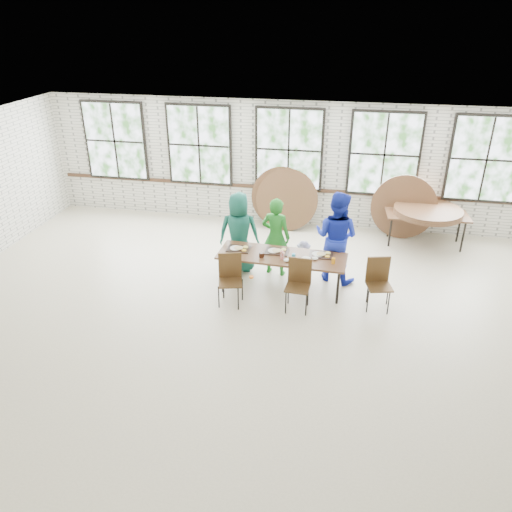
{
  "coord_description": "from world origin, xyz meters",
  "views": [
    {
      "loc": [
        1.48,
        -7.14,
        4.91
      ],
      "look_at": [
        0.0,
        0.4,
        1.05
      ],
      "focal_mm": 35.0,
      "sensor_mm": 36.0,
      "label": 1
    }
  ],
  "objects_px": {
    "chair_near_left": "(230,275)",
    "chair_near_right": "(299,280)",
    "dining_table": "(282,258)",
    "storage_table": "(427,216)"
  },
  "relations": [
    {
      "from": "chair_near_right",
      "to": "storage_table",
      "type": "height_order",
      "value": "chair_near_right"
    },
    {
      "from": "chair_near_left",
      "to": "dining_table",
      "type": "bearing_deg",
      "value": 20.66
    },
    {
      "from": "chair_near_left",
      "to": "storage_table",
      "type": "bearing_deg",
      "value": 26.9
    },
    {
      "from": "dining_table",
      "to": "chair_near_right",
      "type": "distance_m",
      "value": 0.68
    },
    {
      "from": "chair_near_left",
      "to": "chair_near_right",
      "type": "relative_size",
      "value": 1.0
    },
    {
      "from": "dining_table",
      "to": "chair_near_right",
      "type": "height_order",
      "value": "chair_near_right"
    },
    {
      "from": "dining_table",
      "to": "chair_near_left",
      "type": "height_order",
      "value": "chair_near_left"
    },
    {
      "from": "dining_table",
      "to": "storage_table",
      "type": "relative_size",
      "value": 1.32
    },
    {
      "from": "dining_table",
      "to": "chair_near_right",
      "type": "relative_size",
      "value": 2.57
    },
    {
      "from": "chair_near_left",
      "to": "chair_near_right",
      "type": "height_order",
      "value": "same"
    }
  ]
}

